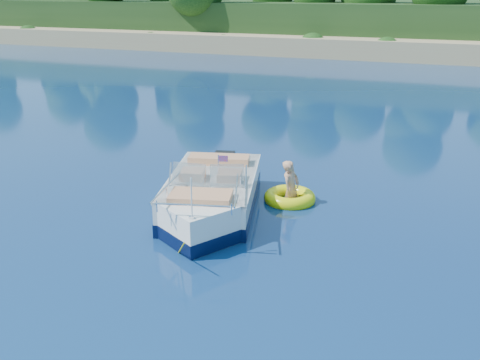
# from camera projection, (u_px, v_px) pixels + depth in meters

# --- Properties ---
(ground) EXTENTS (160.00, 160.00, 0.00)m
(ground) POSITION_uv_depth(u_px,v_px,m) (174.00, 286.00, 9.88)
(ground) COLOR #0A1A47
(ground) RESTS_ON ground
(shoreline) EXTENTS (170.00, 59.00, 6.00)m
(shoreline) POSITION_uv_depth(u_px,v_px,m) (424.00, 25.00, 65.26)
(shoreline) COLOR tan
(shoreline) RESTS_ON ground
(motorboat) EXTENTS (3.01, 5.65, 1.93)m
(motorboat) POSITION_uv_depth(u_px,v_px,m) (211.00, 199.00, 12.94)
(motorboat) COLOR white
(motorboat) RESTS_ON ground
(tow_tube) EXTENTS (1.67, 1.67, 0.35)m
(tow_tube) POSITION_uv_depth(u_px,v_px,m) (290.00, 198.00, 13.78)
(tow_tube) COLOR #EBEA0C
(tow_tube) RESTS_ON ground
(boy) EXTENTS (0.56, 0.91, 1.68)m
(boy) POSITION_uv_depth(u_px,v_px,m) (291.00, 202.00, 13.76)
(boy) COLOR tan
(boy) RESTS_ON ground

